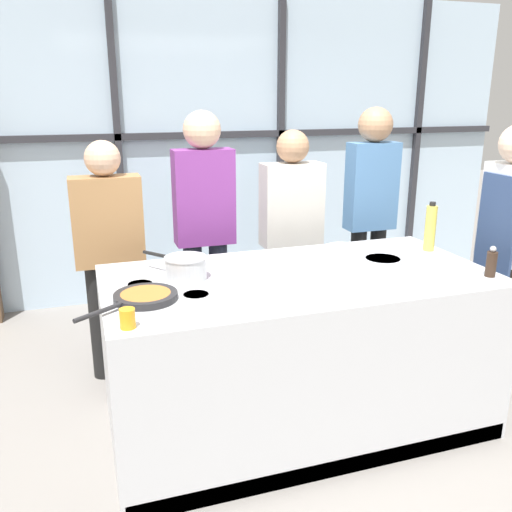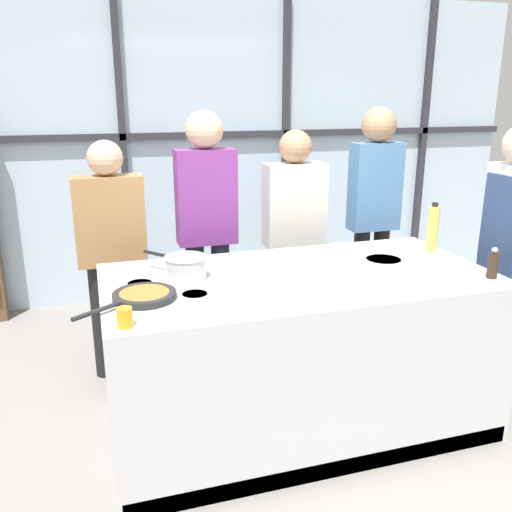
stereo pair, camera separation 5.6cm
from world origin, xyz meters
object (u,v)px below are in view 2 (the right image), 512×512
at_px(chef, 509,240).
at_px(spectator_center_right, 294,230).
at_px(spectator_far_left, 112,248).
at_px(spectator_center_left, 207,222).
at_px(oil_bottle, 433,229).
at_px(white_plate, 344,248).
at_px(saucepan, 185,267).
at_px(spectator_far_right, 374,207).
at_px(juice_glass_near, 125,318).
at_px(mixing_bowl, 383,264).
at_px(frying_pan, 143,296).
at_px(pepper_grinder, 493,264).

bearing_deg(chef, spectator_center_right, 50.55).
bearing_deg(spectator_far_left, spectator_center_left, -180.00).
height_order(chef, oil_bottle, chef).
bearing_deg(oil_bottle, white_plate, 156.86).
bearing_deg(spectator_center_left, saucepan, 70.12).
height_order(chef, spectator_far_right, spectator_far_right).
bearing_deg(juice_glass_near, spectator_center_right, 46.53).
bearing_deg(juice_glass_near, mixing_bowl, 14.09).
relative_size(saucepan, white_plate, 1.67).
xyz_separation_m(frying_pan, oil_bottle, (1.85, 0.32, 0.13)).
bearing_deg(spectator_center_right, chef, 140.55).
bearing_deg(pepper_grinder, chef, 41.00).
distance_m(frying_pan, juice_glass_near, 0.33).
relative_size(frying_pan, saucepan, 1.35).
bearing_deg(frying_pan, white_plate, 21.74).
relative_size(spectator_far_left, saucepan, 4.40).
relative_size(spectator_center_right, mixing_bowl, 6.92).
bearing_deg(white_plate, juice_glass_near, -149.81).
bearing_deg(spectator_far_left, oil_bottle, 159.13).
height_order(spectator_far_right, mixing_bowl, spectator_far_right).
bearing_deg(juice_glass_near, white_plate, 30.19).
bearing_deg(chef, mixing_bowl, 95.81).
bearing_deg(spectator_center_left, spectator_far_left, 0.00).
xyz_separation_m(spectator_far_left, spectator_center_right, (1.30, 0.00, 0.03)).
xyz_separation_m(spectator_far_right, oil_bottle, (0.01, -0.74, 0.01)).
relative_size(frying_pan, pepper_grinder, 2.85).
height_order(spectator_center_left, saucepan, spectator_center_left).
height_order(white_plate, mixing_bowl, mixing_bowl).
distance_m(white_plate, juice_glass_near, 1.68).
bearing_deg(chef, white_plate, 68.18).
height_order(frying_pan, saucepan, saucepan).
xyz_separation_m(white_plate, oil_bottle, (0.50, -0.22, 0.14)).
height_order(saucepan, white_plate, saucepan).
bearing_deg(spectator_far_right, spectator_far_left, 0.00).
relative_size(spectator_center_left, spectator_center_right, 1.08).
height_order(spectator_far_left, saucepan, spectator_far_left).
height_order(spectator_center_right, mixing_bowl, spectator_center_right).
bearing_deg(chef, spectator_center_left, 62.56).
bearing_deg(white_plate, spectator_center_right, 105.96).
relative_size(chef, white_plate, 7.82).
xyz_separation_m(chef, frying_pan, (-2.30, -0.15, -0.06)).
distance_m(spectator_far_right, saucepan, 1.78).
distance_m(white_plate, oil_bottle, 0.57).
distance_m(chef, spectator_center_left, 1.98).
bearing_deg(white_plate, spectator_center_left, 146.51).
distance_m(spectator_center_left, spectator_far_right, 1.30).
bearing_deg(frying_pan, juice_glass_near, -109.26).
height_order(spectator_center_right, oil_bottle, spectator_center_right).
bearing_deg(juice_glass_near, pepper_grinder, 2.32).
bearing_deg(pepper_grinder, oil_bottle, 91.04).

